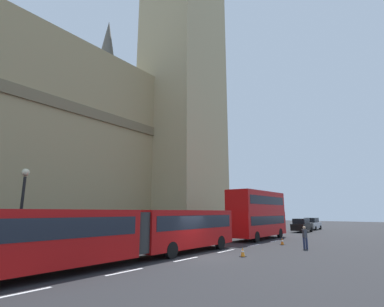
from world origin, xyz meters
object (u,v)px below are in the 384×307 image
object	(u,v)px
traffic_cone_west	(243,252)
clock_tower	(183,9)
sedan_lead	(302,225)
traffic_cone_middle	(282,241)
pedestrian_near_cones	(305,237)
double_decker_bus	(258,213)
sedan_trailing	(312,224)
articulated_bus	(131,230)
street_lamp	(22,207)

from	to	relation	value
traffic_cone_west	clock_tower	bearing A→B (deg)	49.35
clock_tower	sedan_lead	world-z (taller)	clock_tower
traffic_cone_west	traffic_cone_middle	xyz separation A→B (m)	(8.00, 0.44, 0.00)
traffic_cone_west	pedestrian_near_cones	distance (m)	6.71
double_decker_bus	sedan_trailing	distance (m)	20.34
sedan_trailing	traffic_cone_middle	bearing A→B (deg)	-170.51
double_decker_bus	pedestrian_near_cones	size ratio (longest dim) A/B	5.46
double_decker_bus	sedan_lead	bearing A→B (deg)	-1.04
clock_tower	traffic_cone_middle	world-z (taller)	clock_tower
articulated_bus	sedan_lead	xyz separation A→B (m)	(30.71, -0.25, -0.83)
clock_tower	street_lamp	size ratio (longest dim) A/B	13.23
clock_tower	traffic_cone_west	distance (m)	43.64
double_decker_bus	pedestrian_near_cones	xyz separation A→B (m)	(-5.09, -6.22, -1.80)
sedan_lead	sedan_trailing	world-z (taller)	same
sedan_trailing	traffic_cone_west	bearing A→B (deg)	-172.10
street_lamp	pedestrian_near_cones	distance (m)	19.59
articulated_bus	pedestrian_near_cones	world-z (taller)	articulated_bus
traffic_cone_west	sedan_trailing	bearing A→B (deg)	7.90
clock_tower	traffic_cone_west	bearing A→B (deg)	-130.65
clock_tower	articulated_bus	world-z (taller)	clock_tower
sedan_trailing	street_lamp	xyz separation A→B (m)	(-41.61, 4.32, 2.14)
sedan_lead	double_decker_bus	bearing A→B (deg)	178.96
double_decker_bus	sedan_lead	xyz separation A→B (m)	(13.65, -0.25, -1.79)
articulated_bus	traffic_cone_west	world-z (taller)	articulated_bus
sedan_trailing	pedestrian_near_cones	size ratio (longest dim) A/B	2.60
clock_tower	traffic_cone_west	xyz separation A→B (m)	(-15.63, -18.21, -36.45)
clock_tower	pedestrian_near_cones	xyz separation A→B (m)	(-9.25, -20.20, -35.82)
clock_tower	articulated_bus	bearing A→B (deg)	-146.60
double_decker_bus	street_lamp	size ratio (longest dim) A/B	1.75
clock_tower	sedan_trailing	size ratio (longest dim) A/B	15.85
articulated_bus	street_lamp	xyz separation A→B (m)	(-4.28, 4.51, 1.31)
double_decker_bus	sedan_trailing	world-z (taller)	double_decker_bus
sedan_trailing	traffic_cone_middle	xyz separation A→B (m)	(-23.73, -3.97, -0.63)
clock_tower	traffic_cone_middle	xyz separation A→B (m)	(-7.63, -17.77, -36.45)
articulated_bus	traffic_cone_middle	xyz separation A→B (m)	(13.59, -3.78, -1.46)
articulated_bus	pedestrian_near_cones	distance (m)	13.51
sedan_trailing	sedan_lead	bearing A→B (deg)	-176.26
sedan_trailing	pedestrian_near_cones	world-z (taller)	sedan_trailing
clock_tower	sedan_lead	bearing A→B (deg)	-56.32
sedan_trailing	pedestrian_near_cones	xyz separation A→B (m)	(-25.36, -6.40, -0.00)
street_lamp	clock_tower	bearing A→B (deg)	20.40
traffic_cone_middle	sedan_trailing	bearing A→B (deg)	9.49
sedan_trailing	street_lamp	bearing A→B (deg)	174.07
clock_tower	articulated_bus	xyz separation A→B (m)	(-21.22, -13.99, -34.99)
articulated_bus	double_decker_bus	distance (m)	17.09
articulated_bus	double_decker_bus	size ratio (longest dim) A/B	2.05
sedan_lead	street_lamp	xyz separation A→B (m)	(-34.99, 4.75, 2.14)
double_decker_bus	sedan_lead	world-z (taller)	double_decker_bus
sedan_trailing	street_lamp	distance (m)	41.88
articulated_bus	sedan_lead	world-z (taller)	articulated_bus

